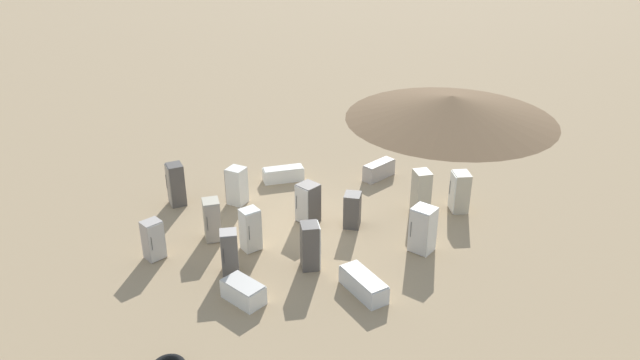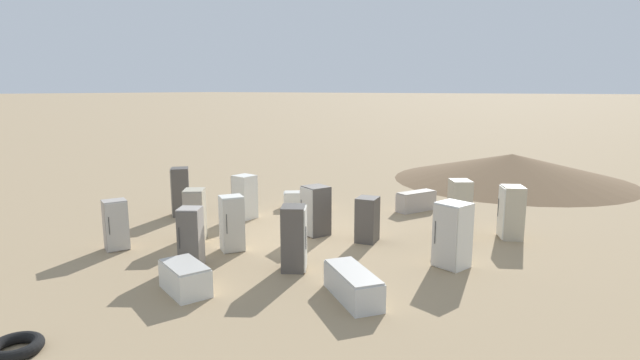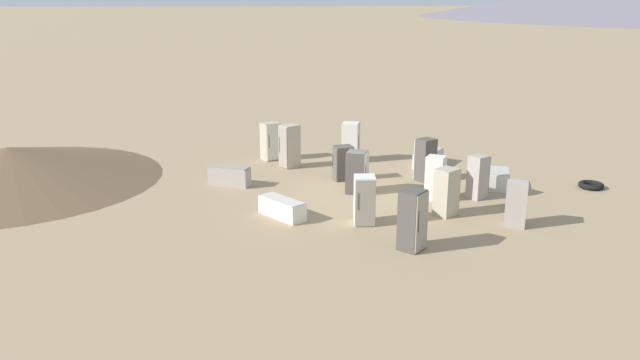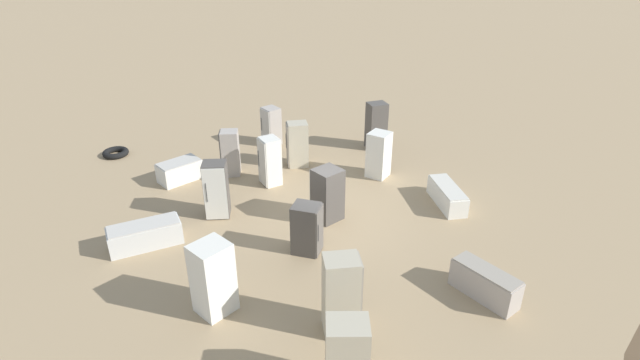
% 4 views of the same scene
% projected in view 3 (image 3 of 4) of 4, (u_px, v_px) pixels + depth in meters
% --- Properties ---
extents(ground_plane, '(1000.00, 1000.00, 0.00)m').
position_uv_depth(ground_plane, '(355.00, 192.00, 23.99)').
color(ground_plane, '#9E8460').
extents(dirt_mound, '(12.07, 12.07, 1.41)m').
position_uv_depth(dirt_mound, '(9.00, 164.00, 25.32)').
color(dirt_mound, brown).
rests_on(dirt_mound, ground_plane).
extents(discarded_fridge_0, '(1.85, 1.59, 0.65)m').
position_uv_depth(discarded_fridge_0, '(282.00, 208.00, 21.24)').
color(discarded_fridge_0, silver).
rests_on(discarded_fridge_0, ground_plane).
extents(discarded_fridge_1, '(0.90, 0.91, 1.74)m').
position_uv_depth(discarded_fridge_1, '(425.00, 160.00, 25.34)').
color(discarded_fridge_1, '#4C4742').
rests_on(discarded_fridge_1, ground_plane).
extents(discarded_fridge_2, '(0.86, 0.87, 1.66)m').
position_uv_depth(discarded_fridge_2, '(435.00, 178.00, 22.93)').
color(discarded_fridge_2, silver).
rests_on(discarded_fridge_2, ground_plane).
extents(discarded_fridge_3, '(1.97, 1.75, 0.68)m').
position_uv_depth(discarded_fridge_3, '(428.00, 158.00, 27.70)').
color(discarded_fridge_3, silver).
rests_on(discarded_fridge_3, ground_plane).
extents(discarded_fridge_4, '(0.97, 0.95, 1.78)m').
position_uv_depth(discarded_fridge_4, '(351.00, 142.00, 28.34)').
color(discarded_fridge_4, silver).
rests_on(discarded_fridge_4, ground_plane).
extents(discarded_fridge_5, '(0.92, 0.95, 1.65)m').
position_uv_depth(discarded_fridge_5, '(447.00, 192.00, 21.31)').
color(discarded_fridge_5, '#B2A88E').
rests_on(discarded_fridge_5, ground_plane).
extents(discarded_fridge_6, '(1.61, 1.24, 0.70)m').
position_uv_depth(discarded_fridge_6, '(498.00, 179.00, 24.53)').
color(discarded_fridge_6, silver).
rests_on(discarded_fridge_6, ground_plane).
extents(discarded_fridge_7, '(0.73, 0.84, 1.42)m').
position_uv_depth(discarded_fridge_7, '(343.00, 163.00, 25.46)').
color(discarded_fridge_7, '#4C4742').
rests_on(discarded_fridge_7, ground_plane).
extents(discarded_fridge_8, '(0.80, 0.75, 1.62)m').
position_uv_depth(discarded_fridge_8, '(364.00, 200.00, 20.49)').
color(discarded_fridge_8, silver).
rests_on(discarded_fridge_8, ground_plane).
extents(discarded_fridge_9, '(0.97, 0.99, 1.63)m').
position_uv_depth(discarded_fridge_9, '(357.00, 172.00, 23.76)').
color(discarded_fridge_9, '#4C4742').
rests_on(discarded_fridge_9, ground_plane).
extents(discarded_fridge_10, '(0.95, 0.95, 1.83)m').
position_uv_depth(discarded_fridge_10, '(413.00, 220.00, 18.36)').
color(discarded_fridge_10, '#4C4742').
rests_on(discarded_fridge_10, ground_plane).
extents(discarded_fridge_11, '(1.21, 1.73, 0.77)m').
position_uv_depth(discarded_fridge_11, '(229.00, 176.00, 24.81)').
color(discarded_fridge_11, '#A89E93').
rests_on(discarded_fridge_11, ground_plane).
extents(discarded_fridge_12, '(0.82, 0.84, 1.51)m').
position_uv_depth(discarded_fridge_12, '(516.00, 204.00, 20.29)').
color(discarded_fridge_12, '#A89E93').
rests_on(discarded_fridge_12, ground_plane).
extents(discarded_fridge_13, '(0.94, 0.98, 1.71)m').
position_uv_depth(discarded_fridge_13, '(271.00, 141.00, 28.65)').
color(discarded_fridge_13, '#B2A88E').
rests_on(discarded_fridge_13, ground_plane).
extents(discarded_fridge_14, '(0.81, 0.83, 1.63)m').
position_uv_depth(discarded_fridge_14, '(478.00, 177.00, 23.12)').
color(discarded_fridge_14, '#A89E93').
rests_on(discarded_fridge_14, ground_plane).
extents(discarded_fridge_15, '(0.94, 0.98, 1.89)m').
position_uv_depth(discarded_fridge_15, '(290.00, 146.00, 27.33)').
color(discarded_fridge_15, '#B2A88E').
rests_on(discarded_fridge_15, ground_plane).
extents(scrap_tire, '(0.97, 0.97, 0.22)m').
position_uv_depth(scrap_tire, '(591.00, 185.00, 24.53)').
color(scrap_tire, black).
rests_on(scrap_tire, ground_plane).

